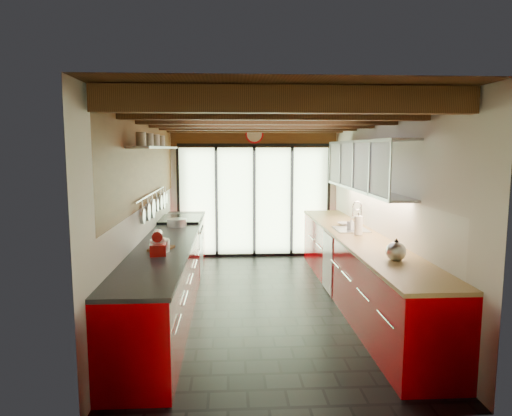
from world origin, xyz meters
The scene contains 18 objects.
ground centered at (0.00, 0.00, 0.00)m, with size 5.50×5.50×0.00m, color black.
room_shell centered at (0.00, 0.00, 1.65)m, with size 5.50×5.50×5.50m.
ceiling_beams centered at (0.00, 0.38, 2.46)m, with size 3.14×5.06×4.90m.
glass_door centered at (0.00, 2.69, 1.66)m, with size 2.95×0.10×2.90m.
left_counter centered at (-1.28, 0.00, 0.46)m, with size 0.68×5.00×0.92m.
range_stove centered at (-1.28, 1.45, 0.47)m, with size 0.66×0.90×0.97m.
right_counter centered at (1.27, 0.00, 0.46)m, with size 0.68×5.00×0.92m.
sink_assembly centered at (1.29, 0.40, 0.96)m, with size 0.45×0.52×0.43m.
upper_cabinets_right centered at (1.43, 0.30, 1.85)m, with size 0.34×3.00×3.00m.
left_wall_fixtures centered at (-1.47, 0.29, 1.78)m, with size 0.28×2.60×0.96m.
stand_mixer centered at (-1.27, -0.96, 1.03)m, with size 0.21×0.32×0.27m.
pot_large centered at (-1.27, -0.84, 0.99)m, with size 0.22×0.22×0.14m, color silver.
pot_small centered at (-1.27, 0.86, 0.98)m, with size 0.30×0.30×0.11m, color silver.
cutting_board centered at (-1.27, -0.74, 0.93)m, with size 0.22×0.30×0.03m, color brown.
kettle centered at (1.27, -1.40, 1.03)m, with size 0.26×0.28×0.25m.
paper_towel centered at (1.27, 0.01, 1.05)m, with size 0.12×0.12×0.31m.
soap_bottle centered at (1.27, 0.37, 1.02)m, with size 0.09×0.09×0.19m, color silver.
bowl centered at (1.27, 0.77, 0.95)m, with size 0.21×0.21×0.05m, color silver.
Camera 1 is at (-0.47, -5.99, 2.09)m, focal length 32.00 mm.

